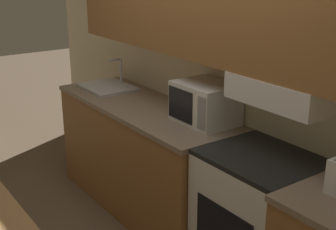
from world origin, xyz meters
name	(u,v)px	position (x,y,z in m)	size (l,w,h in m)	color
ground_plane	(221,227)	(0.00, 0.00, 0.00)	(16.00, 16.00, 0.00)	brown
wall_back	(223,40)	(0.02, -0.07, 1.52)	(5.56, 0.38, 2.55)	beige
lower_counter_main	(144,157)	(-0.64, -0.32, 0.47)	(1.89, 0.65, 0.93)	#936033
stove_range	(258,224)	(0.65, -0.29, 0.47)	(0.69, 0.59, 0.93)	white
microwave	(205,103)	(-0.02, -0.19, 1.08)	(0.44, 0.35, 0.29)	white
sink_basin	(107,86)	(-1.26, -0.32, 0.95)	(0.51, 0.39, 0.26)	#B7BABF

